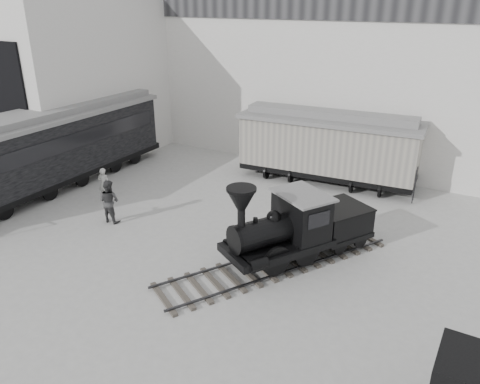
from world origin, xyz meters
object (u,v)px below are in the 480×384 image
Objects in this scene: passenger_coach at (55,147)px; visitor_a at (104,184)px; boxcar at (328,145)px; locomotive at (293,231)px; visitor_b at (109,201)px.

passenger_coach reaches higher than visitor_a.
visitor_a is at bearing -141.78° from boxcar.
locomotive is 8.28m from visitor_b.
boxcar is 11.36m from visitor_b.
locomotive is 0.95× the size of boxcar.
boxcar is 13.97m from passenger_coach.
locomotive is at bearing -82.56° from boxcar.
boxcar is 4.95× the size of visitor_b.
visitor_a is 0.85× the size of visitor_b.
visitor_a is (-8.36, -7.70, -1.18)m from boxcar.
locomotive is 8.57m from boxcar.
locomotive is 0.64× the size of passenger_coach.
passenger_coach is at bearing -20.54° from visitor_a.
passenger_coach is 5.73m from visitor_b.
boxcar is at bearing 132.31° from locomotive.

